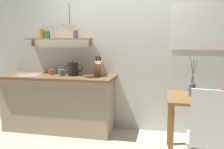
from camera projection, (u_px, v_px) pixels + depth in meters
ground_plane at (115, 143)px, 3.38m from camera, size 14.00×14.00×0.00m
back_wall at (136, 47)px, 3.77m from camera, size 6.80×0.11×2.70m
kitchen_counter at (58, 103)px, 3.83m from camera, size 1.83×0.63×0.90m
wall_shelf at (56, 36)px, 3.86m from camera, size 1.11×0.20×0.31m
dining_table at (206, 108)px, 2.88m from camera, size 0.92×0.69×0.77m
dining_chair_near at (210, 134)px, 2.29m from camera, size 0.46×0.43×1.01m
fruit_bowl at (221, 95)px, 2.77m from camera, size 0.26×0.26×0.12m
twig_vase at (192, 89)px, 2.92m from camera, size 0.09×0.08×0.49m
electric_kettle at (74, 69)px, 3.72m from camera, size 0.27×0.18×0.24m
knife_block at (99, 68)px, 3.66m from camera, size 0.11×0.19×0.31m
coffee_mug_by_sink at (51, 72)px, 3.82m from camera, size 0.12×0.08×0.09m
coffee_mug_spare at (61, 72)px, 3.72m from camera, size 0.13×0.09×0.10m
pendant_lamp at (70, 28)px, 3.46m from camera, size 0.27×0.27×0.42m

